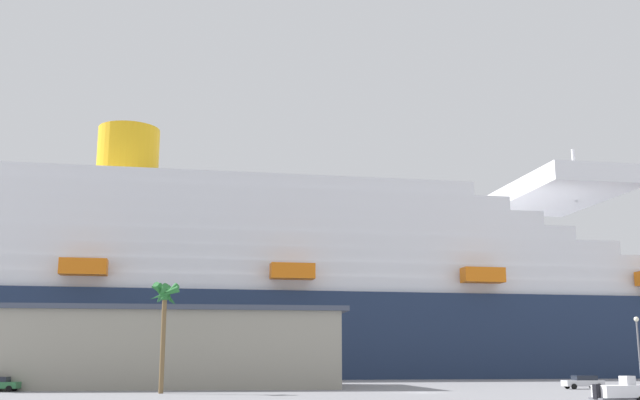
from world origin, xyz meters
The scene contains 8 objects.
ground_plane centered at (0.00, 30.00, 0.00)m, with size 600.00×600.00×0.00m, color gray.
cruise_ship centered at (-6.72, 75.29, 15.74)m, with size 249.35×40.16×57.13m.
terminal_building centered at (-28.54, 23.05, 4.89)m, with size 47.92×27.70×9.73m.
palm_tree centered at (-27.14, 2.47, 9.28)m, with size 3.27×3.32×11.48m.
street_lamp centered at (25.51, 0.25, 5.32)m, with size 0.56×0.56×8.20m.
parked_car_silver_sedan centered at (22.31, 7.38, 0.84)m, with size 4.79×2.31×1.58m.
parked_car_red_hatchback centered at (-28.06, 13.87, 0.83)m, with size 4.57×2.51×1.58m.
parked_car_white_van centered at (-36.53, 17.26, 0.83)m, with size 4.83×2.73×1.58m.
Camera 1 is at (-24.59, -80.61, 3.25)m, focal length 43.21 mm.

